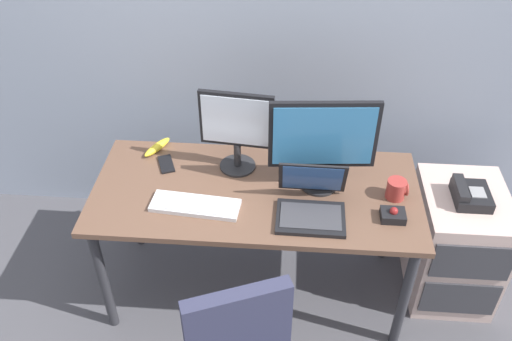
{
  "coord_description": "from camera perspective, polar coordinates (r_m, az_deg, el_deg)",
  "views": [
    {
      "loc": [
        0.15,
        -1.97,
        2.43
      ],
      "look_at": [
        0.0,
        0.0,
        0.84
      ],
      "focal_mm": 38.2,
      "sensor_mm": 36.0,
      "label": 1
    }
  ],
  "objects": [
    {
      "name": "cell_phone",
      "position": [
        2.8,
        -9.39,
        0.67
      ],
      "size": [
        0.12,
        0.16,
        0.01
      ],
      "primitive_type": "cube",
      "rotation": [
        0.0,
        0.0,
        0.37
      ],
      "color": "black",
      "rests_on": "desk"
    },
    {
      "name": "keyboard",
      "position": [
        2.53,
        -6.39,
        -3.62
      ],
      "size": [
        0.42,
        0.17,
        0.03
      ],
      "color": "silver",
      "rests_on": "desk"
    },
    {
      "name": "desk",
      "position": [
        2.66,
        0.0,
        -3.29
      ],
      "size": [
        1.57,
        0.71,
        0.72
      ],
      "color": "brown",
      "rests_on": "ground"
    },
    {
      "name": "banana",
      "position": [
        2.9,
        -10.3,
        2.43
      ],
      "size": [
        0.13,
        0.19,
        0.04
      ],
      "primitive_type": "ellipsoid",
      "rotation": [
        0.0,
        0.0,
        1.06
      ],
      "color": "yellow",
      "rests_on": "desk"
    },
    {
      "name": "file_cabinet",
      "position": [
        3.09,
        20.04,
        -7.17
      ],
      "size": [
        0.42,
        0.53,
        0.64
      ],
      "color": "beige",
      "rests_on": "ground"
    },
    {
      "name": "monitor_side",
      "position": [
        2.61,
        -2.04,
        4.58
      ],
      "size": [
        0.36,
        0.18,
        0.43
      ],
      "color": "#262628",
      "rests_on": "desk"
    },
    {
      "name": "desk_phone",
      "position": [
        2.84,
        21.5,
        -2.35
      ],
      "size": [
        0.17,
        0.2,
        0.09
      ],
      "color": "black",
      "rests_on": "file_cabinet"
    },
    {
      "name": "laptop",
      "position": [
        2.48,
        5.81,
        -3.41
      ],
      "size": [
        0.31,
        0.31,
        0.23
      ],
      "color": "black",
      "rests_on": "desk"
    },
    {
      "name": "ground_plane",
      "position": [
        3.13,
        0.0,
        -12.03
      ],
      "size": [
        8.0,
        8.0,
        0.0
      ],
      "primitive_type": "plane",
      "color": "#4A494F"
    },
    {
      "name": "trackball_mouse",
      "position": [
        2.53,
        14.15,
        -4.53
      ],
      "size": [
        0.11,
        0.09,
        0.07
      ],
      "color": "black",
      "rests_on": "desk"
    },
    {
      "name": "monitor_main",
      "position": [
        2.49,
        7.03,
        3.19
      ],
      "size": [
        0.5,
        0.18,
        0.47
      ],
      "color": "#262628",
      "rests_on": "desk"
    },
    {
      "name": "coffee_mug",
      "position": [
        2.63,
        14.49,
        -1.85
      ],
      "size": [
        0.1,
        0.09,
        0.1
      ],
      "color": "#A3342F",
      "rests_on": "desk"
    }
  ]
}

